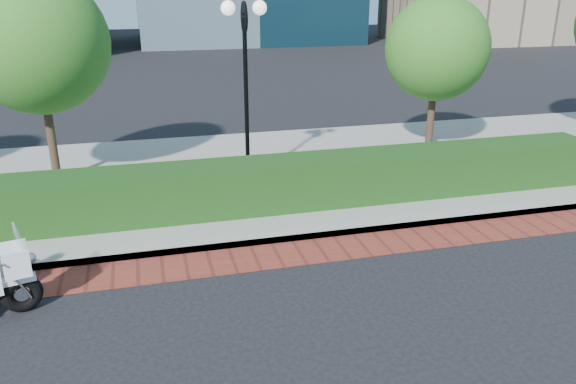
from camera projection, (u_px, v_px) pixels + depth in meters
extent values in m
plane|color=black|center=(249.00, 304.00, 8.75)|extent=(120.00, 120.00, 0.00)
cube|color=maroon|center=(233.00, 261.00, 10.10)|extent=(60.00, 1.00, 0.01)
cube|color=gray|center=(204.00, 179.00, 14.16)|extent=(60.00, 8.00, 0.15)
cube|color=#123411|center=(216.00, 189.00, 11.78)|extent=(18.00, 1.20, 1.00)
cylinder|color=black|center=(248.00, 177.00, 13.59)|extent=(0.30, 0.30, 0.30)
cylinder|color=black|center=(246.00, 101.00, 12.95)|extent=(0.10, 0.10, 3.70)
cylinder|color=black|center=(244.00, 17.00, 12.31)|extent=(0.04, 0.70, 0.70)
sphere|color=white|center=(228.00, 8.00, 12.16)|extent=(0.32, 0.32, 0.32)
sphere|color=white|center=(260.00, 8.00, 12.32)|extent=(0.32, 0.32, 0.32)
cylinder|color=#332319|center=(52.00, 138.00, 13.37)|extent=(0.20, 0.20, 2.17)
sphere|color=#175E19|center=(37.00, 43.00, 12.61)|extent=(3.20, 3.20, 3.20)
cylinder|color=#332319|center=(431.00, 119.00, 15.80)|extent=(0.20, 0.20, 1.92)
sphere|color=#175E19|center=(437.00, 49.00, 15.13)|extent=(2.80, 2.80, 2.80)
torus|color=black|center=(22.00, 293.00, 8.46)|extent=(0.63, 0.33, 0.61)
cube|color=white|center=(16.00, 260.00, 8.26)|extent=(0.48, 0.58, 0.41)
cube|color=silver|center=(19.00, 238.00, 8.19)|extent=(0.22, 0.47, 0.37)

